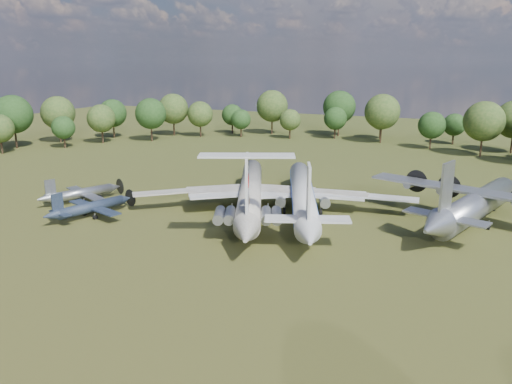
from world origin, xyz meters
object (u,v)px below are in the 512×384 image
at_px(tu104_jet, 302,199).
at_px(small_prop_northwest, 82,195).
at_px(an12_transport, 476,209).
at_px(person_on_il62, 248,199).
at_px(il62_airliner, 250,196).
at_px(small_prop_west, 91,210).

bearing_deg(tu104_jet, small_prop_northwest, 172.91).
height_order(an12_transport, small_prop_northwest, an12_transport).
distance_m(small_prop_northwest, person_on_il62, 34.95).
xyz_separation_m(tu104_jet, person_on_il62, (-2.94, -14.52, 3.28)).
bearing_deg(il62_airliner, an12_transport, -11.43).
bearing_deg(tu104_jet, an12_transport, -9.67).
bearing_deg(tu104_jet, person_on_il62, -122.26).
xyz_separation_m(an12_transport, small_prop_west, (-55.08, -20.29, -1.27)).
xyz_separation_m(small_prop_northwest, person_on_il62, (34.23, -5.44, 4.51)).
height_order(an12_transport, person_on_il62, person_on_il62).
bearing_deg(il62_airliner, small_prop_west, -171.01).
bearing_deg(person_on_il62, small_prop_west, -36.92).
bearing_deg(small_prop_northwest, small_prop_west, -15.20).
distance_m(tu104_jet, small_prop_northwest, 38.28).
bearing_deg(il62_airliner, small_prop_northwest, 170.89).
height_order(il62_airliner, an12_transport, an12_transport).
xyz_separation_m(il62_airliner, an12_transport, (33.73, 6.93, 0.04)).
distance_m(il62_airliner, tu104_jet, 8.52).
bearing_deg(small_prop_northwest, tu104_jet, 38.05).
distance_m(small_prop_west, person_on_il62, 27.10).
height_order(il62_airliner, person_on_il62, person_on_il62).
bearing_deg(tu104_jet, il62_airliner, 172.20).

